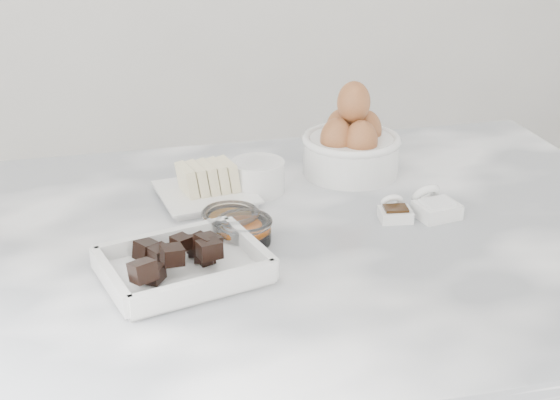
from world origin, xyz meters
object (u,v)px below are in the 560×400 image
(chocolate_dish, at_px, (183,261))
(vanilla_spoon, at_px, (395,211))
(zest_bowl, at_px, (244,229))
(salt_spoon, at_px, (434,206))
(egg_bowl, at_px, (351,144))
(butter_plate, at_px, (204,186))
(sugar_ramekin, at_px, (258,175))
(honey_bowl, at_px, (231,222))

(chocolate_dish, distance_m, vanilla_spoon, 0.35)
(zest_bowl, bearing_deg, salt_spoon, 3.92)
(egg_bowl, distance_m, zest_bowl, 0.31)
(chocolate_dish, height_order, butter_plate, butter_plate)
(salt_spoon, bearing_deg, butter_plate, 156.97)
(salt_spoon, bearing_deg, zest_bowl, -176.08)
(sugar_ramekin, xyz_separation_m, honey_bowl, (-0.07, -0.14, -0.01))
(chocolate_dish, height_order, zest_bowl, chocolate_dish)
(honey_bowl, bearing_deg, sugar_ramekin, 63.78)
(sugar_ramekin, xyz_separation_m, vanilla_spoon, (0.18, -0.15, -0.02))
(chocolate_dish, relative_size, vanilla_spoon, 3.78)
(honey_bowl, bearing_deg, salt_spoon, -1.51)
(egg_bowl, height_order, vanilla_spoon, egg_bowl)
(honey_bowl, height_order, zest_bowl, honey_bowl)
(sugar_ramekin, xyz_separation_m, zest_bowl, (-0.06, -0.17, -0.01))
(chocolate_dish, bearing_deg, vanilla_spoon, 17.32)
(butter_plate, xyz_separation_m, egg_bowl, (0.26, 0.05, 0.03))
(butter_plate, xyz_separation_m, zest_bowl, (0.03, -0.16, -0.00))
(butter_plate, relative_size, vanilla_spoon, 2.61)
(chocolate_dish, bearing_deg, honey_bowl, 53.09)
(chocolate_dish, height_order, salt_spoon, chocolate_dish)
(butter_plate, relative_size, zest_bowl, 2.01)
(honey_bowl, relative_size, salt_spoon, 1.01)
(honey_bowl, height_order, salt_spoon, salt_spoon)
(zest_bowl, distance_m, vanilla_spoon, 0.24)
(sugar_ramekin, relative_size, zest_bowl, 1.07)
(vanilla_spoon, bearing_deg, butter_plate, 152.78)
(egg_bowl, bearing_deg, sugar_ramekin, -166.65)
(chocolate_dish, relative_size, salt_spoon, 2.84)
(butter_plate, distance_m, zest_bowl, 0.16)
(honey_bowl, xyz_separation_m, salt_spoon, (0.31, -0.01, -0.00))
(sugar_ramekin, distance_m, vanilla_spoon, 0.23)
(egg_bowl, xyz_separation_m, honey_bowl, (-0.24, -0.18, -0.03))
(egg_bowl, height_order, zest_bowl, egg_bowl)
(chocolate_dish, xyz_separation_m, salt_spoon, (0.39, 0.10, -0.01))
(chocolate_dish, distance_m, egg_bowl, 0.44)
(chocolate_dish, relative_size, sugar_ramekin, 2.72)
(sugar_ramekin, relative_size, honey_bowl, 1.03)
(egg_bowl, relative_size, vanilla_spoon, 2.70)
(egg_bowl, relative_size, salt_spoon, 2.02)
(zest_bowl, bearing_deg, honey_bowl, 116.13)
(vanilla_spoon, xyz_separation_m, salt_spoon, (0.06, -0.00, 0.00))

